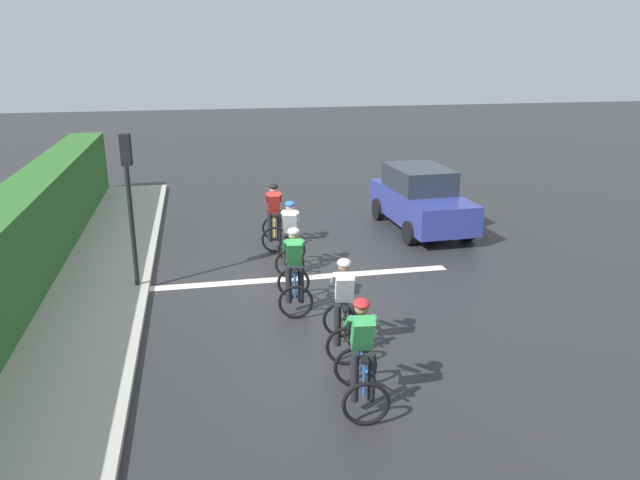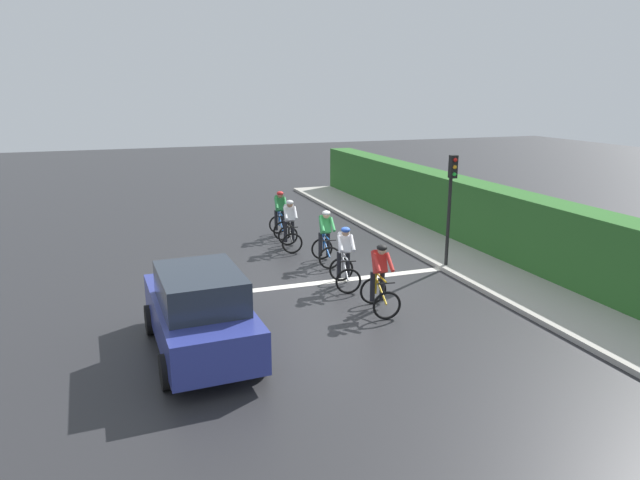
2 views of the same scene
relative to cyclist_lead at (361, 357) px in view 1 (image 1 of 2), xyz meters
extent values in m
plane|color=#28282B|center=(0.02, -5.11, -0.80)|extent=(80.00, 80.00, 0.00)
cube|color=#ADA89E|center=(4.71, -3.11, -0.74)|extent=(2.80, 24.58, 0.12)
cube|color=gray|center=(5.61, -3.11, -0.59)|extent=(0.44, 24.58, 0.41)
cube|color=silver|center=(0.02, -5.27, -0.79)|extent=(7.00, 0.30, 0.01)
torus|color=black|center=(-0.06, -0.55, -0.46)|extent=(0.68, 0.13, 0.68)
torus|color=black|center=(0.05, 0.47, -0.46)|extent=(0.68, 0.13, 0.68)
cylinder|color=#1E59B2|center=(0.00, -0.04, -0.21)|extent=(0.15, 0.99, 0.51)
cylinder|color=#1E59B2|center=(0.03, 0.26, -0.18)|extent=(0.04, 0.04, 0.55)
cylinder|color=#1E59B2|center=(-0.01, -0.09, 0.07)|extent=(0.12, 0.71, 0.04)
cube|color=black|center=(0.03, 0.26, 0.11)|extent=(0.12, 0.23, 0.04)
cylinder|color=black|center=(-0.05, -0.44, 0.04)|extent=(0.42, 0.08, 0.03)
cube|color=green|center=(0.01, 0.06, 0.41)|extent=(0.34, 0.44, 0.57)
sphere|color=#9E7051|center=(-0.01, -0.09, 0.72)|extent=(0.20, 0.20, 0.20)
ellipsoid|color=red|center=(-0.01, -0.09, 0.79)|extent=(0.27, 0.30, 0.14)
cylinder|color=black|center=(0.14, 0.15, -0.23)|extent=(0.12, 0.12, 0.74)
cylinder|color=black|center=(-0.10, 0.18, -0.23)|extent=(0.12, 0.12, 0.74)
cylinder|color=green|center=(0.13, -0.24, 0.47)|extent=(0.14, 0.48, 0.37)
cylinder|color=green|center=(-0.18, -0.20, 0.47)|extent=(0.14, 0.48, 0.37)
torus|color=black|center=(-0.24, -2.24, -0.46)|extent=(0.68, 0.16, 0.68)
torus|color=black|center=(-0.08, -1.23, -0.46)|extent=(0.68, 0.16, 0.68)
cylinder|color=black|center=(-0.16, -1.73, -0.21)|extent=(0.20, 0.98, 0.51)
cylinder|color=black|center=(-0.11, -1.43, -0.18)|extent=(0.04, 0.04, 0.55)
cylinder|color=black|center=(-0.17, -1.78, 0.07)|extent=(0.15, 0.71, 0.04)
cube|color=black|center=(-0.11, -1.43, 0.11)|extent=(0.13, 0.23, 0.04)
cylinder|color=black|center=(-0.22, -2.14, 0.04)|extent=(0.42, 0.10, 0.03)
cube|color=white|center=(-0.14, -1.63, 0.41)|extent=(0.36, 0.45, 0.57)
sphere|color=#9E7051|center=(-0.17, -1.78, 0.72)|extent=(0.20, 0.20, 0.20)
ellipsoid|color=silver|center=(-0.17, -1.78, 0.79)|extent=(0.28, 0.31, 0.14)
cylinder|color=black|center=(-0.01, -1.55, -0.23)|extent=(0.12, 0.12, 0.74)
cylinder|color=black|center=(-0.25, -1.51, -0.23)|extent=(0.12, 0.12, 0.74)
cylinder|color=white|center=(-0.03, -1.94, 0.47)|extent=(0.16, 0.49, 0.37)
cylinder|color=white|center=(-0.35, -1.89, 0.47)|extent=(0.16, 0.49, 0.37)
torus|color=black|center=(0.32, -4.19, -0.46)|extent=(0.68, 0.14, 0.68)
torus|color=black|center=(0.44, -3.17, -0.46)|extent=(0.68, 0.14, 0.68)
cylinder|color=#1E59B2|center=(0.38, -3.68, -0.21)|extent=(0.16, 0.99, 0.51)
cylinder|color=#1E59B2|center=(0.41, -3.38, -0.18)|extent=(0.04, 0.04, 0.55)
cylinder|color=#1E59B2|center=(0.37, -3.73, 0.07)|extent=(0.13, 0.71, 0.04)
cube|color=black|center=(0.41, -3.38, 0.11)|extent=(0.12, 0.23, 0.04)
cylinder|color=black|center=(0.33, -4.09, 0.04)|extent=(0.42, 0.08, 0.03)
cube|color=green|center=(0.39, -3.58, 0.41)|extent=(0.35, 0.44, 0.57)
sphere|color=tan|center=(0.37, -3.73, 0.72)|extent=(0.20, 0.20, 0.20)
ellipsoid|color=silver|center=(0.37, -3.73, 0.79)|extent=(0.27, 0.31, 0.14)
cylinder|color=black|center=(0.52, -3.49, -0.23)|extent=(0.12, 0.12, 0.74)
cylinder|color=black|center=(0.28, -3.46, -0.23)|extent=(0.12, 0.12, 0.74)
cylinder|color=green|center=(0.52, -3.88, 0.47)|extent=(0.15, 0.48, 0.37)
cylinder|color=green|center=(0.20, -3.84, 0.47)|extent=(0.15, 0.48, 0.37)
torus|color=black|center=(0.02, -6.32, -0.46)|extent=(0.68, 0.19, 0.68)
torus|color=black|center=(0.22, -5.32, -0.46)|extent=(0.68, 0.19, 0.68)
cylinder|color=silver|center=(0.12, -5.82, -0.21)|extent=(0.24, 0.98, 0.51)
cylinder|color=silver|center=(0.18, -5.52, -0.18)|extent=(0.04, 0.04, 0.55)
cylinder|color=silver|center=(0.11, -5.87, 0.07)|extent=(0.18, 0.71, 0.04)
cube|color=black|center=(0.18, -5.52, 0.11)|extent=(0.14, 0.24, 0.04)
cylinder|color=black|center=(0.04, -6.22, 0.04)|extent=(0.42, 0.11, 0.03)
cube|color=white|center=(0.14, -5.72, 0.41)|extent=(0.37, 0.46, 0.57)
sphere|color=tan|center=(0.11, -5.87, 0.72)|extent=(0.20, 0.20, 0.20)
ellipsoid|color=#264CB2|center=(0.11, -5.87, 0.79)|extent=(0.29, 0.32, 0.14)
cylinder|color=black|center=(0.28, -5.65, -0.23)|extent=(0.12, 0.12, 0.74)
cylinder|color=black|center=(0.05, -5.60, -0.23)|extent=(0.12, 0.12, 0.74)
cylinder|color=white|center=(0.25, -6.04, 0.47)|extent=(0.18, 0.49, 0.37)
cylinder|color=white|center=(-0.07, -5.97, 0.47)|extent=(0.18, 0.49, 0.37)
torus|color=black|center=(0.20, -8.21, -0.46)|extent=(0.68, 0.14, 0.68)
torus|color=black|center=(0.32, -7.20, -0.46)|extent=(0.68, 0.14, 0.68)
cylinder|color=gold|center=(0.26, -7.71, -0.21)|extent=(0.16, 0.99, 0.51)
cylinder|color=gold|center=(0.30, -7.40, -0.18)|extent=(0.04, 0.04, 0.55)
cylinder|color=gold|center=(0.25, -7.76, 0.07)|extent=(0.13, 0.71, 0.04)
cube|color=black|center=(0.30, -7.40, 0.11)|extent=(0.13, 0.23, 0.04)
cylinder|color=black|center=(0.21, -8.11, 0.04)|extent=(0.42, 0.08, 0.03)
cube|color=red|center=(0.27, -7.61, 0.41)|extent=(0.35, 0.44, 0.57)
sphere|color=tan|center=(0.25, -7.76, 0.72)|extent=(0.20, 0.20, 0.20)
ellipsoid|color=black|center=(0.25, -7.76, 0.79)|extent=(0.27, 0.31, 0.14)
cylinder|color=black|center=(0.40, -7.52, -0.23)|extent=(0.12, 0.12, 0.74)
cylinder|color=black|center=(0.16, -7.49, -0.23)|extent=(0.12, 0.12, 0.74)
cylinder|color=red|center=(0.39, -7.91, 0.47)|extent=(0.15, 0.48, 0.37)
cylinder|color=red|center=(0.08, -7.87, 0.47)|extent=(0.15, 0.48, 0.37)
cube|color=navy|center=(-4.05, -8.44, -0.10)|extent=(1.87, 4.17, 0.80)
cube|color=#262D38|center=(-4.04, -8.69, 0.63)|extent=(1.58, 2.19, 0.66)
cylinder|color=black|center=(-4.93, -7.21, -0.48)|extent=(0.25, 0.65, 0.64)
cylinder|color=black|center=(-3.27, -7.14, -0.48)|extent=(0.25, 0.65, 0.64)
cylinder|color=black|center=(-4.83, -9.75, -0.48)|extent=(0.25, 0.65, 0.64)
cylinder|color=black|center=(-3.16, -9.68, -0.48)|extent=(0.25, 0.65, 0.64)
cube|color=#EAEACC|center=(-4.64, -6.46, 0.00)|extent=(0.28, 0.09, 0.16)
cube|color=#EAEACC|center=(-3.62, -6.41, 0.00)|extent=(0.28, 0.09, 0.16)
cylinder|color=black|center=(3.55, -5.30, 0.55)|extent=(0.10, 0.10, 2.70)
cube|color=black|center=(3.54, -5.40, 2.22)|extent=(0.22, 0.22, 0.64)
sphere|color=red|center=(3.53, -5.51, 2.42)|extent=(0.11, 0.11, 0.11)
sphere|color=orange|center=(3.53, -5.51, 2.22)|extent=(0.11, 0.11, 0.11)
sphere|color=green|center=(3.53, -5.51, 2.02)|extent=(0.11, 0.11, 0.11)
camera|label=1|loc=(2.12, 7.49, 4.23)|focal=34.24mm
camera|label=2|loc=(-5.37, -19.26, 4.31)|focal=32.25mm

